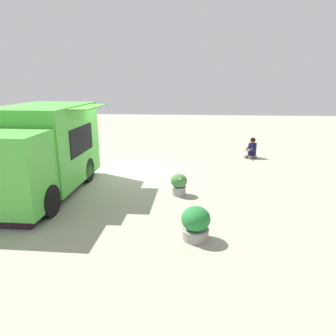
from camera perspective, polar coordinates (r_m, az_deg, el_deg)
The scene contains 5 objects.
ground_plane at distance 11.64m, azimuth -6.76°, elevation -0.94°, with size 40.00×40.00×0.00m, color #9EA588.
food_truck at distance 9.96m, azimuth -22.63°, elevation 2.53°, with size 2.83×4.81×2.62m.
person_customer at distance 14.30m, azimuth 15.19°, elevation 3.29°, with size 0.70×0.77×0.90m.
planter_flowering_near at distance 6.82m, azimuth 5.12°, elevation -10.08°, with size 0.63×0.63×0.75m.
planter_flowering_far at distance 9.32m, azimuth 2.02°, elevation -2.93°, with size 0.49×0.49×0.65m.
Camera 1 is at (-2.23, 10.92, 3.37)m, focal length 33.08 mm.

